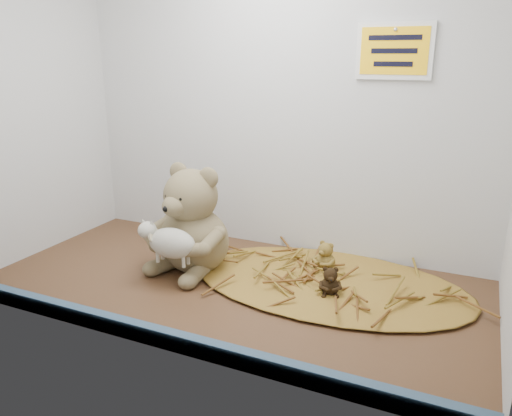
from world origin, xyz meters
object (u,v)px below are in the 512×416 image
at_px(main_teddy, 193,218).
at_px(mini_teddy_brown, 330,279).
at_px(mini_teddy_tan, 326,254).
at_px(toy_lamb, 172,243).

height_order(main_teddy, mini_teddy_brown, main_teddy).
bearing_deg(mini_teddy_tan, toy_lamb, -125.91).
distance_m(toy_lamb, mini_teddy_tan, 0.39).
xyz_separation_m(mini_teddy_tan, mini_teddy_brown, (0.05, -0.13, -0.00)).
bearing_deg(mini_teddy_tan, mini_teddy_brown, -48.93).
bearing_deg(toy_lamb, mini_teddy_tan, 33.96).
xyz_separation_m(toy_lamb, mini_teddy_tan, (0.32, 0.22, -0.06)).
bearing_deg(main_teddy, mini_teddy_tan, 31.12).
height_order(toy_lamb, mini_teddy_tan, toy_lamb).
distance_m(main_teddy, mini_teddy_tan, 0.35).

